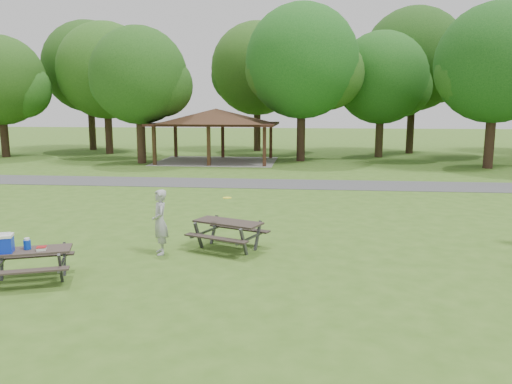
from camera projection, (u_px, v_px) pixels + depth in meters
The scene contains 16 objects.
ground at pixel (196, 273), 11.85m from camera, with size 160.00×160.00×0.00m, color #3A611B.
asphalt_path at pixel (257, 183), 25.57m from camera, with size 120.00×3.20×0.02m, color #434345.
pavilion at pixel (216, 118), 35.27m from camera, with size 8.60×7.01×3.76m.
tree_row_b at pixel (1, 83), 38.09m from camera, with size 7.14×6.80×9.28m.
tree_row_c at pixel (107, 74), 40.64m from camera, with size 8.19×7.80×10.67m.
tree_row_d at pixel (140, 79), 33.88m from camera, with size 6.93×6.60×9.27m.
tree_row_e at pixel (303, 65), 35.00m from camera, with size 8.40×8.00×11.02m.
tree_row_f at pixel (383, 81), 37.96m from camera, with size 7.35×7.00×9.55m.
tree_row_g at pixel (497, 67), 30.88m from camera, with size 7.77×7.40×10.25m.
tree_deep_a at pixel (90, 70), 44.28m from camera, with size 8.40×8.00×11.38m.
tree_deep_b at pixel (258, 72), 43.24m from camera, with size 8.40×8.00×11.13m.
tree_deep_c at pixel (415, 63), 40.80m from camera, with size 8.82×8.40×11.90m.
picnic_table_near at pixel (21, 252), 11.14m from camera, with size 2.15×1.94×1.23m.
picnic_table_middle at pixel (228, 228), 13.78m from camera, with size 2.32×2.11×0.82m.
frisbee_in_flight at pixel (227, 198), 13.30m from camera, with size 0.29×0.29×0.02m.
frisbee_thrower at pixel (160, 222), 13.29m from camera, with size 0.64×0.42×1.75m, color #A8A8AB.
Camera 1 is at (2.62, -11.13, 3.93)m, focal length 35.00 mm.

